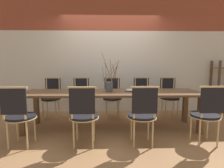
% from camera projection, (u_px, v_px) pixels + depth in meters
% --- Properties ---
extents(ground_plane, '(16.00, 16.00, 0.00)m').
position_uv_depth(ground_plane, '(112.00, 128.00, 3.45)').
color(ground_plane, '#9E7047').
extents(wall_rear, '(12.00, 0.06, 3.20)m').
position_uv_depth(wall_rear, '(111.00, 51.00, 4.55)').
color(wall_rear, beige).
rests_on(wall_rear, ground_plane).
extents(dining_table, '(3.38, 0.84, 0.73)m').
position_uv_depth(dining_table, '(112.00, 96.00, 3.38)').
color(dining_table, brown).
rests_on(dining_table, ground_plane).
extents(chair_near_leftend, '(0.46, 0.46, 0.95)m').
position_uv_depth(chair_near_leftend, '(19.00, 114.00, 2.61)').
color(chair_near_leftend, black).
rests_on(chair_near_leftend, ground_plane).
extents(chair_near_left, '(0.46, 0.46, 0.95)m').
position_uv_depth(chair_near_left, '(84.00, 114.00, 2.64)').
color(chair_near_left, black).
rests_on(chair_near_left, ground_plane).
extents(chair_near_center, '(0.46, 0.46, 0.95)m').
position_uv_depth(chair_near_center, '(143.00, 113.00, 2.66)').
color(chair_near_center, black).
rests_on(chair_near_center, ground_plane).
extents(chair_near_right, '(0.46, 0.46, 0.95)m').
position_uv_depth(chair_near_right, '(207.00, 113.00, 2.69)').
color(chair_near_right, black).
rests_on(chair_near_right, ground_plane).
extents(chair_far_leftend, '(0.46, 0.46, 0.95)m').
position_uv_depth(chair_far_leftend, '(52.00, 96.00, 4.09)').
color(chair_far_leftend, black).
rests_on(chair_far_leftend, ground_plane).
extents(chair_far_left, '(0.46, 0.46, 0.95)m').
position_uv_depth(chair_far_left, '(81.00, 96.00, 4.11)').
color(chair_far_left, black).
rests_on(chair_far_left, ground_plane).
extents(chair_far_center, '(0.46, 0.46, 0.95)m').
position_uv_depth(chair_far_center, '(112.00, 96.00, 4.13)').
color(chair_far_center, black).
rests_on(chair_far_center, ground_plane).
extents(chair_far_right, '(0.46, 0.46, 0.95)m').
position_uv_depth(chair_far_right, '(142.00, 96.00, 4.15)').
color(chair_far_right, black).
rests_on(chair_far_right, ground_plane).
extents(chair_far_rightend, '(0.46, 0.46, 0.95)m').
position_uv_depth(chair_far_rightend, '(169.00, 95.00, 4.17)').
color(chair_far_rightend, black).
rests_on(chair_far_rightend, ground_plane).
extents(vase_centerpiece, '(0.32, 0.34, 0.74)m').
position_uv_depth(vase_centerpiece, '(109.00, 86.00, 3.36)').
color(vase_centerpiece, '#4C5156').
rests_on(vase_centerpiece, dining_table).
extents(book_stack, '(0.28, 0.22, 0.03)m').
position_uv_depth(book_stack, '(131.00, 90.00, 3.44)').
color(book_stack, '#234C8C').
rests_on(book_stack, dining_table).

